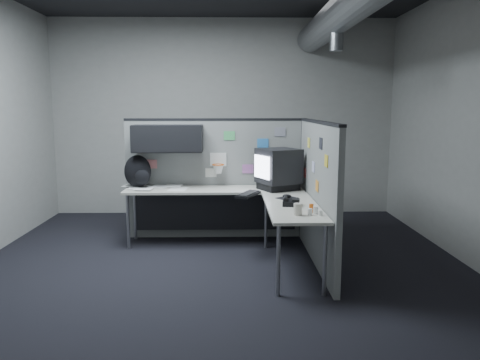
{
  "coord_description": "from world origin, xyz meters",
  "views": [
    {
      "loc": [
        0.1,
        -5.0,
        1.78
      ],
      "look_at": [
        0.22,
        0.35,
        0.94
      ],
      "focal_mm": 35.0,
      "sensor_mm": 36.0,
      "label": 1
    }
  ],
  "objects_px": {
    "monitor": "(278,169)",
    "phone": "(291,202)",
    "keyboard": "(248,194)",
    "desk": "(233,202)",
    "backpack": "(138,172)"
  },
  "relations": [
    {
      "from": "desk",
      "to": "monitor",
      "type": "relative_size",
      "value": 3.77
    },
    {
      "from": "desk",
      "to": "phone",
      "type": "xyz_separation_m",
      "value": [
        0.62,
        -0.77,
        0.15
      ]
    },
    {
      "from": "backpack",
      "to": "phone",
      "type": "bearing_deg",
      "value": -46.11
    },
    {
      "from": "phone",
      "to": "backpack",
      "type": "bearing_deg",
      "value": 166.97
    },
    {
      "from": "keyboard",
      "to": "phone",
      "type": "bearing_deg",
      "value": -70.83
    },
    {
      "from": "phone",
      "to": "backpack",
      "type": "xyz_separation_m",
      "value": [
        -1.86,
        1.15,
        0.17
      ]
    },
    {
      "from": "desk",
      "to": "monitor",
      "type": "distance_m",
      "value": 0.73
    },
    {
      "from": "desk",
      "to": "monitor",
      "type": "bearing_deg",
      "value": 19.51
    },
    {
      "from": "desk",
      "to": "phone",
      "type": "height_order",
      "value": "phone"
    },
    {
      "from": "monitor",
      "to": "keyboard",
      "type": "relative_size",
      "value": 1.33
    },
    {
      "from": "desk",
      "to": "backpack",
      "type": "height_order",
      "value": "backpack"
    },
    {
      "from": "monitor",
      "to": "phone",
      "type": "distance_m",
      "value": 1.01
    },
    {
      "from": "keyboard",
      "to": "phone",
      "type": "xyz_separation_m",
      "value": [
        0.44,
        -0.55,
        0.02
      ]
    },
    {
      "from": "monitor",
      "to": "phone",
      "type": "bearing_deg",
      "value": -68.85
    },
    {
      "from": "desk",
      "to": "monitor",
      "type": "height_order",
      "value": "monitor"
    }
  ]
}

